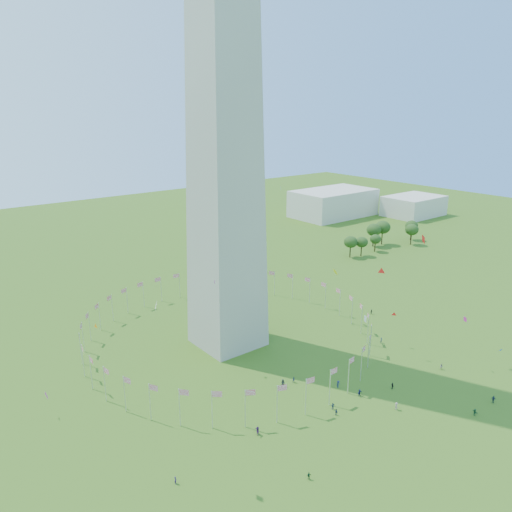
# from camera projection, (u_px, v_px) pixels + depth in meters

# --- Properties ---
(ground) EXTENTS (600.00, 600.00, 0.00)m
(ground) POSITION_uv_depth(u_px,v_px,m) (363.00, 426.00, 106.60)
(ground) COLOR #315413
(ground) RESTS_ON ground
(washington_monument) EXTENTS (16.80, 16.80, 169.00)m
(washington_monument) POSITION_uv_depth(u_px,v_px,m) (222.00, 23.00, 119.52)
(washington_monument) COLOR #AEA99B
(washington_monument) RESTS_ON ground
(flag_ring) EXTENTS (80.24, 80.24, 9.00)m
(flag_ring) POSITION_uv_depth(u_px,v_px,m) (228.00, 328.00, 142.80)
(flag_ring) COLOR silver
(flag_ring) RESTS_ON ground
(gov_building_east_a) EXTENTS (50.00, 30.00, 16.00)m
(gov_building_east_a) POSITION_uv_depth(u_px,v_px,m) (333.00, 203.00, 305.86)
(gov_building_east_a) COLOR beige
(gov_building_east_a) RESTS_ON ground
(gov_building_east_b) EXTENTS (35.00, 25.00, 12.00)m
(gov_building_east_b) POSITION_uv_depth(u_px,v_px,m) (414.00, 206.00, 307.69)
(gov_building_east_b) COLOR beige
(gov_building_east_b) RESTS_ON ground
(crowd) EXTENTS (93.60, 75.83, 1.94)m
(crowd) POSITION_uv_depth(u_px,v_px,m) (371.00, 414.00, 109.14)
(crowd) COLOR #1C2541
(crowd) RESTS_ON ground
(kites_aloft) EXTENTS (99.93, 65.99, 37.35)m
(kites_aloft) POSITION_uv_depth(u_px,v_px,m) (327.00, 294.00, 122.20)
(kites_aloft) COLOR red
(kites_aloft) RESTS_ON ground
(tree_line_east) EXTENTS (53.36, 16.19, 11.54)m
(tree_line_east) POSITION_uv_depth(u_px,v_px,m) (383.00, 237.00, 238.74)
(tree_line_east) COLOR #2E531B
(tree_line_east) RESTS_ON ground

